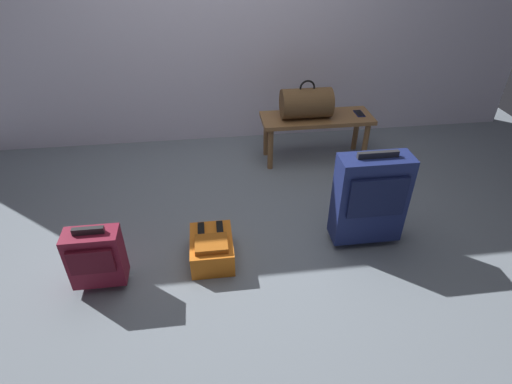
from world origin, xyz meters
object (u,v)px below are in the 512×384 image
at_px(duffel_bag_brown, 306,103).
at_px(suitcase_small_burgundy, 96,257).
at_px(suitcase_upright_navy, 370,198).
at_px(backpack_orange, 212,248).
at_px(cell_phone, 359,113).
at_px(bench, 316,123).

relative_size(duffel_bag_brown, suitcase_small_burgundy, 0.96).
relative_size(suitcase_upright_navy, backpack_orange, 1.89).
bearing_deg(cell_phone, suitcase_upright_navy, -105.56).
bearing_deg(bench, suitcase_small_burgundy, -140.49).
bearing_deg(cell_phone, duffel_bag_brown, -179.67).
relative_size(duffel_bag_brown, cell_phone, 3.06).
relative_size(bench, suitcase_small_burgundy, 2.17).
height_order(suitcase_upright_navy, suitcase_small_burgundy, suitcase_upright_navy).
xyz_separation_m(duffel_bag_brown, suitcase_upright_navy, (0.17, -1.20, -0.19)).
bearing_deg(backpack_orange, cell_phone, 41.80).
bearing_deg(backpack_orange, suitcase_small_burgundy, -167.76).
xyz_separation_m(bench, duffel_bag_brown, (-0.11, 0.00, 0.20)).
height_order(duffel_bag_brown, suitcase_upright_navy, duffel_bag_brown).
relative_size(suitcase_small_burgundy, backpack_orange, 1.21).
relative_size(duffel_bag_brown, backpack_orange, 1.16).
height_order(bench, suitcase_small_burgundy, suitcase_small_burgundy).
bearing_deg(suitcase_upright_navy, bench, 92.75).
bearing_deg(cell_phone, suitcase_small_burgundy, -146.13).
bearing_deg(cell_phone, backpack_orange, -138.20).
distance_m(cell_phone, suitcase_upright_navy, 1.25).
bearing_deg(backpack_orange, duffel_bag_brown, 54.23).
bearing_deg(bench, duffel_bag_brown, 180.00).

